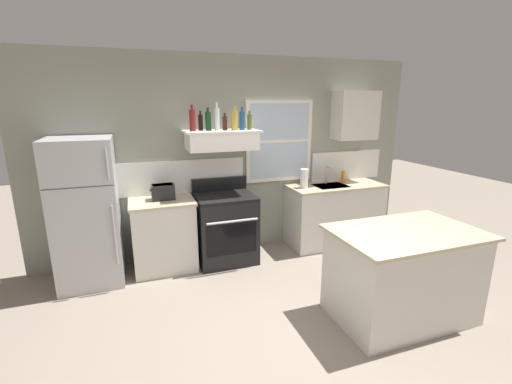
{
  "coord_description": "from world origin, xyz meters",
  "views": [
    {
      "loc": [
        -1.34,
        -2.43,
        2.1
      ],
      "look_at": [
        -0.05,
        1.2,
        1.1
      ],
      "focal_mm": 24.53,
      "sensor_mm": 36.0,
      "label": 1
    }
  ],
  "objects": [
    {
      "name": "bottle_brown_stout",
      "position": [
        -0.2,
        1.96,
        1.84
      ],
      "size": [
        0.06,
        0.06,
        0.22
      ],
      "color": "#381E0F",
      "rests_on": "range_hood_shelf"
    },
    {
      "name": "range_hood_shelf",
      "position": [
        -0.25,
        1.96,
        1.62
      ],
      "size": [
        0.96,
        0.52,
        0.24
      ],
      "color": "white"
    },
    {
      "name": "upper_cabinet_right",
      "position": [
        1.8,
        2.04,
        1.9
      ],
      "size": [
        0.64,
        0.32,
        0.7
      ],
      "color": "silver"
    },
    {
      "name": "bottle_dark_green_wine",
      "position": [
        -0.41,
        1.98,
        1.87
      ],
      "size": [
        0.07,
        0.07,
        0.29
      ],
      "color": "#143819",
      "rests_on": "range_hood_shelf"
    },
    {
      "name": "ground_plane",
      "position": [
        0.0,
        0.0,
        0.0
      ],
      "size": [
        16.0,
        16.0,
        0.0
      ],
      "primitive_type": "plane",
      "color": "gray"
    },
    {
      "name": "dish_soap_bottle",
      "position": [
        1.63,
        2.0,
        1.0
      ],
      "size": [
        0.06,
        0.06,
        0.18
      ],
      "primitive_type": "cylinder",
      "color": "orange",
      "rests_on": "counter_right_with_sink"
    },
    {
      "name": "counter_left_of_stove",
      "position": [
        -1.05,
        1.9,
        0.46
      ],
      "size": [
        0.79,
        0.63,
        0.91
      ],
      "color": "silver",
      "rests_on": "ground_plane"
    },
    {
      "name": "back_wall",
      "position": [
        0.03,
        2.23,
        1.35
      ],
      "size": [
        5.4,
        0.11,
        2.7
      ],
      "color": "gray",
      "rests_on": "ground_plane"
    },
    {
      "name": "bottle_clear_tall",
      "position": [
        -0.31,
        1.94,
        1.89
      ],
      "size": [
        0.06,
        0.06,
        0.34
      ],
      "color": "silver",
      "rests_on": "range_hood_shelf"
    },
    {
      "name": "refrigerator",
      "position": [
        -1.9,
        1.84,
        0.86
      ],
      "size": [
        0.7,
        0.72,
        1.71
      ],
      "color": "#B7BABC",
      "rests_on": "ground_plane"
    },
    {
      "name": "stove_range",
      "position": [
        -0.25,
        1.86,
        0.46
      ],
      "size": [
        0.76,
        0.69,
        1.09
      ],
      "color": "black",
      "rests_on": "ground_plane"
    },
    {
      "name": "bottle_balsamic_dark",
      "position": [
        -0.5,
        2.02,
        1.85
      ],
      "size": [
        0.06,
        0.06,
        0.24
      ],
      "color": "black",
      "rests_on": "range_hood_shelf"
    },
    {
      "name": "sink_faucet",
      "position": [
        1.35,
        2.0,
        1.08
      ],
      "size": [
        0.03,
        0.17,
        0.28
      ],
      "color": "silver",
      "rests_on": "counter_right_with_sink"
    },
    {
      "name": "counter_right_with_sink",
      "position": [
        1.45,
        1.9,
        0.46
      ],
      "size": [
        1.43,
        0.63,
        0.91
      ],
      "color": "silver",
      "rests_on": "ground_plane"
    },
    {
      "name": "bottle_champagne_gold_foil",
      "position": [
        -0.09,
        1.9,
        1.87
      ],
      "size": [
        0.08,
        0.08,
        0.3
      ],
      "color": "#B29333",
      "rests_on": "range_hood_shelf"
    },
    {
      "name": "toaster",
      "position": [
        -1.02,
        1.94,
        1.01
      ],
      "size": [
        0.3,
        0.2,
        0.19
      ],
      "color": "black",
      "rests_on": "counter_left_of_stove"
    },
    {
      "name": "bottle_olive_oil_square",
      "position": [
        0.12,
        1.92,
        1.85
      ],
      "size": [
        0.06,
        0.06,
        0.24
      ],
      "color": "#4C601E",
      "rests_on": "range_hood_shelf"
    },
    {
      "name": "bottle_red_label_wine",
      "position": [
        -0.61,
        1.94,
        1.88
      ],
      "size": [
        0.07,
        0.07,
        0.32
      ],
      "color": "maroon",
      "rests_on": "range_hood_shelf"
    },
    {
      "name": "paper_towel_roll",
      "position": [
        0.92,
        1.9,
        1.04
      ],
      "size": [
        0.11,
        0.11,
        0.27
      ],
      "primitive_type": "cylinder",
      "color": "white",
      "rests_on": "counter_right_with_sink"
    },
    {
      "name": "kitchen_island",
      "position": [
        1.06,
        0.03,
        0.46
      ],
      "size": [
        1.4,
        0.9,
        0.91
      ],
      "color": "silver",
      "rests_on": "ground_plane"
    },
    {
      "name": "bottle_blue_liqueur",
      "position": [
        0.01,
        1.91,
        1.87
      ],
      "size": [
        0.07,
        0.07,
        0.29
      ],
      "color": "#1E478C",
      "rests_on": "range_hood_shelf"
    }
  ]
}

